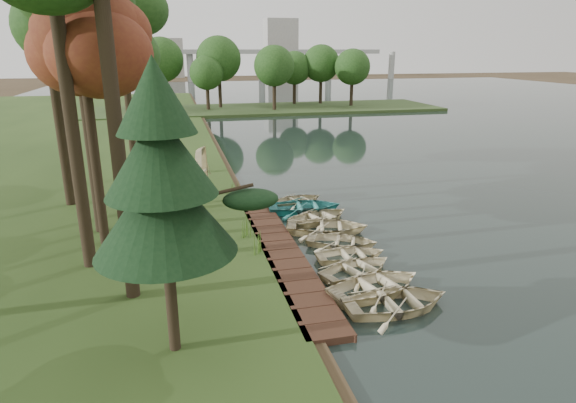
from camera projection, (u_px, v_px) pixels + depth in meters
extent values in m
plane|color=#3D2F1D|center=(310.00, 243.00, 22.20)|extent=(300.00, 300.00, 0.00)
cube|color=black|center=(546.00, 140.00, 47.40)|extent=(130.00, 200.00, 0.05)
cube|color=#392116|center=(276.00, 243.00, 21.79)|extent=(1.60, 16.00, 0.30)
cube|color=#2D411D|center=(268.00, 109.00, 70.27)|extent=(50.00, 14.00, 0.45)
cylinder|color=black|center=(97.00, 94.00, 64.29)|extent=(0.50, 0.50, 4.80)
sphere|color=#234818|center=(94.00, 66.00, 63.21)|extent=(5.60, 5.60, 5.60)
cylinder|color=black|center=(149.00, 93.00, 65.77)|extent=(0.50, 0.50, 4.80)
sphere|color=#234818|center=(146.00, 66.00, 64.69)|extent=(5.60, 5.60, 5.60)
cylinder|color=black|center=(198.00, 92.00, 67.25)|extent=(0.50, 0.50, 4.80)
sphere|color=#234818|center=(197.00, 65.00, 66.17)|extent=(5.60, 5.60, 5.60)
cylinder|color=black|center=(245.00, 91.00, 68.73)|extent=(0.50, 0.50, 4.80)
sphere|color=#234818|center=(245.00, 65.00, 67.65)|extent=(5.60, 5.60, 5.60)
cylinder|color=black|center=(291.00, 90.00, 70.21)|extent=(0.50, 0.50, 4.80)
sphere|color=#234818|center=(291.00, 65.00, 69.13)|extent=(5.60, 5.60, 5.60)
cylinder|color=black|center=(334.00, 90.00, 71.70)|extent=(0.50, 0.50, 4.80)
sphere|color=#234818|center=(335.00, 64.00, 70.61)|extent=(5.60, 5.60, 5.60)
cylinder|color=black|center=(376.00, 89.00, 73.18)|extent=(0.50, 0.50, 4.80)
sphere|color=#234818|center=(377.00, 64.00, 72.09)|extent=(5.60, 5.60, 5.60)
cube|color=#A5A5A0|center=(226.00, 52.00, 133.27)|extent=(90.00, 4.00, 1.20)
cylinder|color=#A5A5A0|center=(114.00, 68.00, 127.81)|extent=(1.80, 1.80, 8.00)
cylinder|color=#A5A5A0|center=(190.00, 67.00, 132.26)|extent=(1.80, 1.80, 8.00)
cylinder|color=#A5A5A0|center=(262.00, 66.00, 136.70)|extent=(1.80, 1.80, 8.00)
cylinder|color=#A5A5A0|center=(329.00, 66.00, 141.14)|extent=(1.80, 1.80, 8.00)
cylinder|color=#A5A5A0|center=(392.00, 65.00, 145.58)|extent=(1.80, 1.80, 8.00)
cube|color=#A5A5A0|center=(281.00, 48.00, 155.96)|extent=(10.00, 8.00, 18.00)
cube|color=#A5A5A0|center=(170.00, 58.00, 153.72)|extent=(8.00, 8.00, 12.00)
imported|color=beige|center=(397.00, 299.00, 16.30)|extent=(3.85, 2.81, 0.78)
imported|color=beige|center=(377.00, 284.00, 17.38)|extent=(4.36, 3.60, 0.79)
imported|color=beige|center=(358.00, 267.00, 18.85)|extent=(3.88, 3.33, 0.68)
imported|color=beige|center=(351.00, 253.00, 20.21)|extent=(2.99, 2.14, 0.62)
imported|color=beige|center=(342.00, 240.00, 21.59)|extent=(3.82, 3.38, 0.66)
imported|color=beige|center=(327.00, 225.00, 23.15)|extent=(4.52, 3.74, 0.81)
imported|color=beige|center=(320.00, 215.00, 24.70)|extent=(4.10, 3.57, 0.71)
imported|color=teal|center=(304.00, 205.00, 26.10)|extent=(4.26, 3.26, 0.82)
imported|color=beige|center=(298.00, 199.00, 27.56)|extent=(3.53, 2.93, 0.63)
imported|color=beige|center=(205.00, 197.00, 27.03)|extent=(3.67, 3.08, 0.65)
cylinder|color=black|center=(116.00, 131.00, 15.12)|extent=(0.47, 0.47, 11.57)
cylinder|color=black|center=(70.00, 111.00, 17.38)|extent=(0.48, 0.48, 12.22)
cylinder|color=black|center=(94.00, 150.00, 20.20)|extent=(0.41, 0.41, 8.36)
ellipsoid|color=maroon|center=(81.00, 46.00, 18.94)|extent=(4.24, 4.24, 3.60)
cylinder|color=black|center=(88.00, 128.00, 21.41)|extent=(0.44, 0.44, 9.80)
ellipsoid|color=#234818|center=(73.00, 10.00, 19.93)|extent=(4.34, 4.34, 3.69)
cylinder|color=black|center=(114.00, 134.00, 24.03)|extent=(0.41, 0.41, 8.35)
ellipsoid|color=#234818|center=(104.00, 47.00, 22.77)|extent=(4.63, 4.63, 3.94)
cylinder|color=black|center=(54.00, 87.00, 24.89)|extent=(0.50, 0.50, 12.78)
cylinder|color=black|center=(128.00, 96.00, 31.15)|extent=(0.46, 0.46, 10.75)
ellipsoid|color=#234818|center=(119.00, 7.00, 29.53)|extent=(4.58, 4.58, 3.89)
cylinder|color=black|center=(171.00, 293.00, 13.34)|extent=(0.32, 0.32, 3.53)
cone|color=black|center=(164.00, 206.00, 12.57)|extent=(3.80, 3.80, 2.60)
cone|color=black|center=(159.00, 152.00, 12.14)|extent=(2.90, 2.90, 2.25)
cone|color=black|center=(155.00, 95.00, 11.71)|extent=(2.00, 2.00, 1.90)
cone|color=#3F661E|center=(257.00, 243.00, 20.23)|extent=(0.60, 0.60, 0.94)
cone|color=#3F661E|center=(244.00, 225.00, 22.05)|extent=(0.60, 0.60, 1.12)
cone|color=#3F661E|center=(174.00, 204.00, 25.04)|extent=(0.60, 0.60, 1.10)
cone|color=#3F661E|center=(235.00, 191.00, 27.39)|extent=(0.60, 0.60, 1.09)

